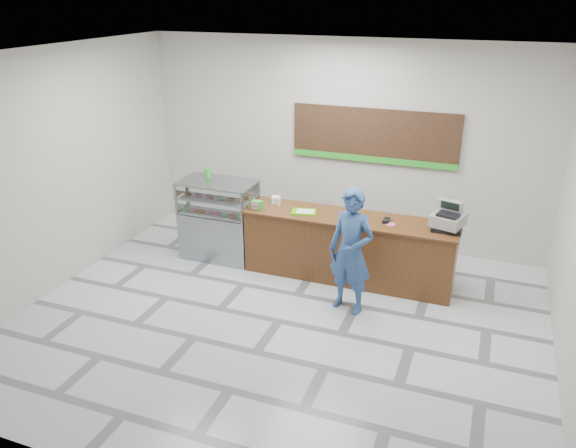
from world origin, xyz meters
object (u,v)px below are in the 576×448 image
at_px(display_case, 219,219).
at_px(serving_tray, 304,212).
at_px(cash_register, 448,219).
at_px(customer, 351,251).
at_px(sales_counter, 348,248).

height_order(display_case, serving_tray, display_case).
distance_m(cash_register, customer, 1.52).
relative_size(display_case, cash_register, 2.49).
distance_m(display_case, customer, 2.64).
bearing_deg(display_case, customer, -19.58).
relative_size(cash_register, serving_tray, 1.26).
bearing_deg(display_case, cash_register, 0.81).
bearing_deg(sales_counter, customer, -73.83).
height_order(display_case, cash_register, cash_register).
height_order(cash_register, serving_tray, cash_register).
bearing_deg(sales_counter, cash_register, 2.06).
xyz_separation_m(serving_tray, customer, (0.96, -0.81, -0.14)).
distance_m(sales_counter, customer, 0.99).
bearing_deg(cash_register, display_case, -162.83).
xyz_separation_m(display_case, customer, (2.48, -0.88, 0.22)).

